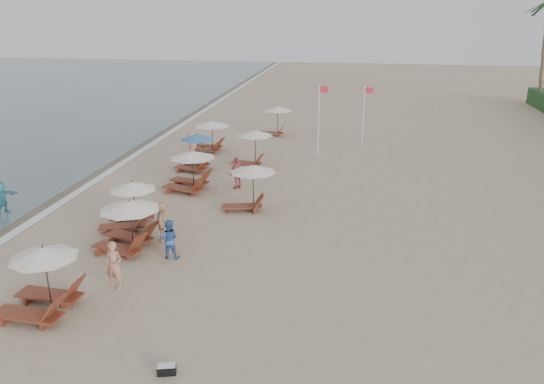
% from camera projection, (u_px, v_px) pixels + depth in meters
% --- Properties ---
extents(ground, '(160.00, 160.00, 0.00)m').
position_uv_depth(ground, '(259.00, 271.00, 19.77)').
color(ground, tan).
rests_on(ground, ground).
extents(wet_sand_band, '(3.20, 140.00, 0.01)m').
position_uv_depth(wet_sand_band, '(80.00, 176.00, 31.00)').
color(wet_sand_band, '#6B5E4C').
rests_on(wet_sand_band, ground).
extents(foam_line, '(0.50, 140.00, 0.02)m').
position_uv_depth(foam_line, '(101.00, 177.00, 30.80)').
color(foam_line, white).
rests_on(foam_line, ground).
extents(lounger_station_0, '(2.69, 2.13, 2.32)m').
position_uv_depth(lounger_station_0, '(40.00, 285.00, 16.78)').
color(lounger_station_0, brown).
rests_on(lounger_station_0, ground).
extents(lounger_station_1, '(2.81, 2.57, 2.07)m').
position_uv_depth(lounger_station_1, '(125.00, 225.00, 21.29)').
color(lounger_station_1, brown).
rests_on(lounger_station_1, ground).
extents(lounger_station_2, '(2.54, 2.43, 2.13)m').
position_uv_depth(lounger_station_2, '(129.00, 206.00, 23.46)').
color(lounger_station_2, brown).
rests_on(lounger_station_2, ground).
extents(lounger_station_3, '(2.88, 2.62, 2.16)m').
position_uv_depth(lounger_station_3, '(188.00, 171.00, 28.29)').
color(lounger_station_3, brown).
rests_on(lounger_station_3, ground).
extents(lounger_station_4, '(2.45, 2.21, 2.23)m').
position_uv_depth(lounger_station_4, '(194.00, 153.00, 31.81)').
color(lounger_station_4, brown).
rests_on(lounger_station_4, ground).
extents(lounger_station_5, '(2.63, 2.45, 2.10)m').
position_uv_depth(lounger_station_5, '(210.00, 134.00, 35.98)').
color(lounger_station_5, brown).
rests_on(lounger_station_5, ground).
extents(inland_station_0, '(2.71, 2.24, 2.22)m').
position_uv_depth(inland_station_0, '(248.00, 183.00, 25.35)').
color(inland_station_0, brown).
rests_on(inland_station_0, ground).
extents(inland_station_1, '(2.64, 2.24, 2.22)m').
position_uv_depth(inland_station_1, '(252.00, 143.00, 32.55)').
color(inland_station_1, brown).
rests_on(inland_station_1, ground).
extents(inland_station_2, '(2.67, 2.24, 2.22)m').
position_uv_depth(inland_station_2, '(275.00, 117.00, 40.44)').
color(inland_station_2, brown).
rests_on(inland_station_2, ground).
extents(beachgoer_near, '(0.66, 0.46, 1.74)m').
position_uv_depth(beachgoer_near, '(114.00, 266.00, 18.33)').
color(beachgoer_near, tan).
rests_on(beachgoer_near, ground).
extents(beachgoer_mid_a, '(0.81, 0.65, 1.59)m').
position_uv_depth(beachgoer_mid_a, '(169.00, 239.00, 20.61)').
color(beachgoer_mid_a, '#335B9B').
rests_on(beachgoer_mid_a, ground).
extents(beachgoer_mid_b, '(1.00, 1.28, 1.74)m').
position_uv_depth(beachgoer_mid_b, '(163.00, 222.00, 22.05)').
color(beachgoer_mid_b, '#896346').
rests_on(beachgoer_mid_b, ground).
extents(beachgoer_far_a, '(0.98, 1.09, 1.77)m').
position_uv_depth(beachgoer_far_a, '(238.00, 173.00, 28.57)').
color(beachgoer_far_a, '#C34E56').
rests_on(beachgoer_far_a, ground).
extents(beachgoer_far_b, '(0.94, 1.09, 1.89)m').
position_uv_depth(beachgoer_far_b, '(192.00, 147.00, 33.59)').
color(beachgoer_far_b, tan).
rests_on(beachgoer_far_b, ground).
extents(waterline_walker, '(1.08, 1.57, 1.62)m').
position_uv_depth(waterline_walker, '(1.00, 198.00, 25.05)').
color(waterline_walker, teal).
rests_on(waterline_walker, ground).
extents(duffel_bag, '(0.55, 0.37, 0.28)m').
position_uv_depth(duffel_bag, '(167.00, 369.00, 14.20)').
color(duffel_bag, black).
rests_on(duffel_bag, ground).
extents(flag_pole_near, '(0.59, 0.08, 4.74)m').
position_uv_depth(flag_pole_near, '(319.00, 116.00, 34.55)').
color(flag_pole_near, silver).
rests_on(flag_pole_near, ground).
extents(flag_pole_far, '(0.60, 0.08, 4.36)m').
position_uv_depth(flag_pole_far, '(364.00, 112.00, 36.82)').
color(flag_pole_far, silver).
rests_on(flag_pole_far, ground).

